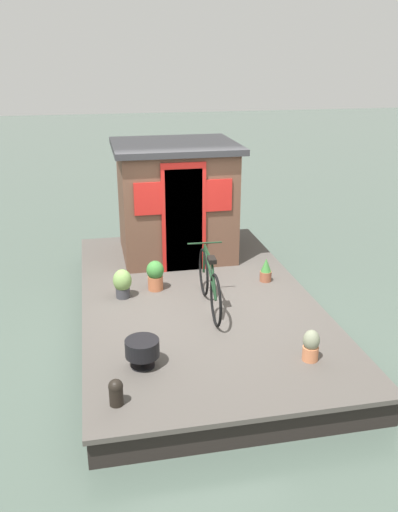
# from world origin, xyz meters

# --- Properties ---
(ground_plane) EXTENTS (60.00, 60.00, 0.00)m
(ground_plane) POSITION_xyz_m (0.00, 0.00, 0.00)
(ground_plane) COLOR #47564C
(houseboat_deck) EXTENTS (5.92, 3.35, 0.40)m
(houseboat_deck) POSITION_xyz_m (0.00, 0.00, 0.20)
(houseboat_deck) COLOR #4C4742
(houseboat_deck) RESTS_ON ground_plane
(houseboat_cabin) EXTENTS (1.85, 2.09, 1.97)m
(houseboat_cabin) POSITION_xyz_m (1.85, 0.00, 1.40)
(houseboat_cabin) COLOR brown
(houseboat_cabin) RESTS_ON houseboat_deck
(bicycle) EXTENTS (1.68, 0.50, 0.85)m
(bicycle) POSITION_xyz_m (-0.46, -0.09, 0.79)
(bicycle) COLOR black
(bicycle) RESTS_ON houseboat_deck
(potted_plant_basil) EXTENTS (0.19, 0.19, 0.38)m
(potted_plant_basil) POSITION_xyz_m (0.31, -1.18, 0.58)
(potted_plant_basil) COLOR #935138
(potted_plant_basil) RESTS_ON houseboat_deck
(potted_plant_succulent) EXTENTS (0.20, 0.20, 0.39)m
(potted_plant_succulent) POSITION_xyz_m (-2.04, -0.96, 0.59)
(potted_plant_succulent) COLOR #C6754C
(potted_plant_succulent) RESTS_ON houseboat_deck
(potted_plant_thyme) EXTENTS (0.27, 0.27, 0.44)m
(potted_plant_thyme) POSITION_xyz_m (0.15, 1.08, 0.63)
(potted_plant_thyme) COLOR #38383D
(potted_plant_thyme) RESTS_ON houseboat_deck
(potted_plant_ivy) EXTENTS (0.26, 0.26, 0.46)m
(potted_plant_ivy) POSITION_xyz_m (0.33, 0.57, 0.64)
(potted_plant_ivy) COLOR #B2603D
(potted_plant_ivy) RESTS_ON houseboat_deck
(charcoal_grill) EXTENTS (0.40, 0.40, 0.34)m
(charcoal_grill) POSITION_xyz_m (-1.78, 0.99, 0.63)
(charcoal_grill) COLOR black
(charcoal_grill) RESTS_ON houseboat_deck
(mooring_bollard) EXTENTS (0.15, 0.15, 0.29)m
(mooring_bollard) POSITION_xyz_m (-2.45, 1.33, 0.55)
(mooring_bollard) COLOR black
(mooring_bollard) RESTS_ON houseboat_deck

